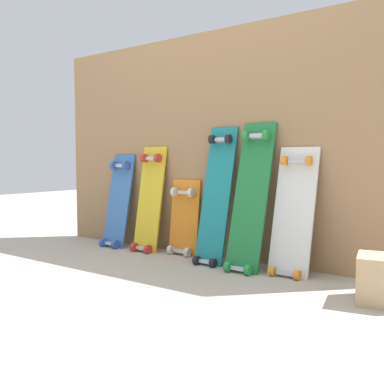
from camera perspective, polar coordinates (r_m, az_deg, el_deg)
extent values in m
plane|color=#A89E8E|center=(2.88, 0.80, -8.65)|extent=(12.00, 12.00, 0.00)
cube|color=#99724C|center=(2.87, 1.60, 6.24)|extent=(2.54, 0.04, 1.48)
cube|color=#386BAD|center=(3.24, -9.87, -1.70)|extent=(0.21, 0.17, 0.75)
cube|color=#B7B7BF|center=(3.22, -10.87, -6.84)|extent=(0.09, 0.04, 0.03)
cube|color=#B7B7BF|center=(3.25, -9.49, 3.50)|extent=(0.09, 0.04, 0.03)
cylinder|color=#3359B2|center=(3.25, -11.88, -6.67)|extent=(0.03, 0.06, 0.06)
cylinder|color=#3359B2|center=(3.16, -10.27, -6.96)|extent=(0.03, 0.06, 0.06)
cylinder|color=#3359B2|center=(3.28, -10.50, 3.55)|extent=(0.03, 0.06, 0.06)
cylinder|color=#3359B2|center=(3.19, -8.87, 3.56)|extent=(0.03, 0.06, 0.06)
cube|color=gold|center=(3.04, -5.71, -1.53)|extent=(0.21, 0.16, 0.81)
cube|color=#B7B7BF|center=(3.02, -6.67, -7.52)|extent=(0.09, 0.04, 0.03)
cube|color=#B7B7BF|center=(3.05, -5.35, 4.50)|extent=(0.09, 0.04, 0.03)
cylinder|color=red|center=(3.05, -7.80, -7.36)|extent=(0.03, 0.06, 0.06)
cylinder|color=red|center=(2.97, -5.96, -7.67)|extent=(0.03, 0.06, 0.06)
cylinder|color=red|center=(3.07, -6.47, 4.55)|extent=(0.03, 0.06, 0.06)
cylinder|color=red|center=(2.99, -4.63, 4.57)|extent=(0.03, 0.06, 0.06)
cube|color=orange|center=(2.91, -1.01, -4.01)|extent=(0.23, 0.08, 0.58)
cube|color=#B7B7BF|center=(2.91, -1.55, -7.94)|extent=(0.10, 0.04, 0.03)
cube|color=#B7B7BF|center=(2.89, -1.05, -0.06)|extent=(0.10, 0.04, 0.03)
cylinder|color=beige|center=(2.94, -2.87, -7.79)|extent=(0.03, 0.06, 0.06)
cylinder|color=beige|center=(2.86, -0.61, -8.13)|extent=(0.03, 0.06, 0.06)
cylinder|color=beige|center=(2.92, -2.37, 0.01)|extent=(0.03, 0.06, 0.06)
cylinder|color=beige|center=(2.83, -0.10, -0.10)|extent=(0.03, 0.06, 0.06)
cube|color=#197A7F|center=(2.66, 3.25, -1.14)|extent=(0.19, 0.23, 0.93)
cube|color=#B7B7BF|center=(2.63, 1.91, -9.36)|extent=(0.09, 0.04, 0.03)
cube|color=#B7B7BF|center=(2.71, 4.00, 7.00)|extent=(0.09, 0.04, 0.03)
cylinder|color=black|center=(2.65, 0.61, -9.18)|extent=(0.03, 0.05, 0.05)
cylinder|color=black|center=(2.58, 2.84, -9.51)|extent=(0.03, 0.05, 0.05)
cylinder|color=black|center=(2.73, 2.73, 7.07)|extent=(0.03, 0.05, 0.05)
cylinder|color=black|center=(2.67, 4.93, 7.13)|extent=(0.03, 0.05, 0.05)
cube|color=#1E7238|center=(2.52, 7.84, -1.30)|extent=(0.21, 0.28, 0.94)
cube|color=#B7B7BF|center=(2.47, 6.35, -10.23)|extent=(0.09, 0.04, 0.03)
cube|color=#B7B7BF|center=(2.59, 8.77, 7.43)|extent=(0.09, 0.04, 0.03)
cylinder|color=#268C3F|center=(2.49, 4.83, -10.02)|extent=(0.03, 0.06, 0.06)
cylinder|color=#268C3F|center=(2.43, 7.53, -10.40)|extent=(0.03, 0.06, 0.06)
cylinder|color=#268C3F|center=(2.61, 7.32, 7.54)|extent=(0.03, 0.06, 0.06)
cylinder|color=#268C3F|center=(2.55, 9.93, 7.58)|extent=(0.03, 0.06, 0.06)
cube|color=silver|center=(2.46, 13.47, -3.29)|extent=(0.23, 0.21, 0.79)
cube|color=#B7B7BF|center=(2.43, 12.48, -10.62)|extent=(0.10, 0.04, 0.03)
cube|color=#B7B7BF|center=(2.49, 14.02, 4.01)|extent=(0.10, 0.04, 0.03)
cylinder|color=orange|center=(2.44, 10.73, -10.43)|extent=(0.03, 0.05, 0.05)
cylinder|color=orange|center=(2.39, 13.96, -10.81)|extent=(0.03, 0.05, 0.05)
cylinder|color=orange|center=(2.50, 12.33, 4.14)|extent=(0.03, 0.05, 0.05)
cylinder|color=orange|center=(2.45, 15.46, 4.08)|extent=(0.03, 0.05, 0.05)
cube|color=tan|center=(2.12, 24.25, -10.68)|extent=(0.25, 0.25, 0.21)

